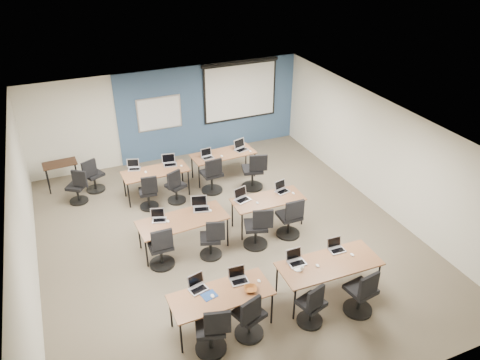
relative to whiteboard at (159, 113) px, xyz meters
name	(u,v)px	position (x,y,z in m)	size (l,w,h in m)	color
floor	(227,238)	(0.30, -4.43, -1.45)	(8.00, 9.00, 0.02)	#6B6354
ceiling	(226,128)	(0.30, -4.43, 1.25)	(8.00, 9.00, 0.02)	white
wall_back	(169,114)	(0.30, 0.07, -0.10)	(8.00, 0.04, 2.70)	beige
wall_front	(350,343)	(0.30, -8.93, -0.10)	(8.00, 0.04, 2.70)	beige
wall_left	(24,231)	(-3.70, -4.43, -0.10)	(0.04, 9.00, 2.70)	beige
wall_right	(380,154)	(4.30, -4.43, -0.10)	(0.04, 9.00, 2.70)	beige
blue_accent_panel	(210,109)	(1.55, 0.04, -0.10)	(5.50, 0.04, 2.70)	#3D5977
whiteboard	(159,113)	(0.00, 0.00, 0.00)	(1.28, 0.03, 0.98)	silver
projector_screen	(240,88)	(2.50, -0.02, 0.44)	(2.40, 0.10, 1.82)	black
training_table_front_left	(221,296)	(-0.74, -6.76, -0.77)	(1.78, 0.74, 0.73)	#A87730
training_table_front_right	(329,265)	(1.41, -6.79, -0.76)	(1.94, 0.81, 0.73)	#A96E32
training_table_mid_left	(183,221)	(-0.69, -4.34, -0.76)	(1.91, 0.80, 0.73)	olive
training_table_mid_right	(268,201)	(1.35, -4.31, -0.77)	(1.66, 0.69, 0.73)	#96612B
training_table_back_left	(155,173)	(-0.69, -1.99, -0.77)	(1.66, 0.69, 0.73)	#97603A
training_table_back_right	(223,155)	(1.26, -1.74, -0.77)	(1.74, 0.72, 0.73)	#996A41
laptop_0	(197,285)	(-1.07, -6.46, -0.66)	(0.31, 0.27, 0.24)	#B4B4C0
mouse_0	(213,296)	(-0.90, -6.76, -0.71)	(0.07, 0.10, 0.04)	white
task_chair_0	(212,333)	(-1.09, -7.24, -1.03)	(0.54, 0.54, 1.02)	black
laptop_1	(238,277)	(-0.33, -6.55, -0.66)	(0.31, 0.27, 0.24)	#B2B2B6
mouse_1	(259,281)	(-0.01, -6.73, -0.71)	(0.06, 0.09, 0.03)	white
task_chair_1	(250,320)	(-0.40, -7.20, -1.04)	(0.53, 0.51, 0.99)	black
laptop_2	(296,259)	(0.85, -6.52, -0.66)	(0.32, 0.27, 0.25)	#B0B1B9
mouse_2	(318,266)	(1.16, -6.78, -0.71)	(0.06, 0.10, 0.03)	white
task_chair_2	(312,308)	(0.72, -7.37, -1.06)	(0.48, 0.47, 0.96)	black
laptop_3	(336,247)	(1.75, -6.49, -0.66)	(0.30, 0.26, 0.23)	#A0A1A9
mouse_3	(352,255)	(1.94, -6.77, -0.71)	(0.06, 0.10, 0.04)	white
task_chair_3	(361,295)	(1.69, -7.48, -1.03)	(0.54, 0.54, 1.02)	black
laptop_4	(159,217)	(-1.15, -4.14, -0.66)	(0.30, 0.26, 0.23)	#BABAC1
mouse_4	(168,221)	(-1.00, -4.30, -0.71)	(0.07, 0.10, 0.04)	white
task_chair_4	(161,250)	(-1.29, -4.79, -1.03)	(0.53, 0.53, 1.01)	black
laptop_5	(200,206)	(-0.19, -4.08, -0.65)	(0.36, 0.30, 0.27)	#A9A9A9
mouse_5	(210,210)	(-0.03, -4.26, -0.71)	(0.06, 0.10, 0.03)	white
task_chair_5	(212,242)	(-0.24, -4.90, -1.05)	(0.49, 0.48, 0.96)	black
laptop_6	(242,197)	(0.80, -4.09, -0.66)	(0.34, 0.29, 0.26)	silver
mouse_6	(257,203)	(1.05, -4.38, -0.71)	(0.06, 0.09, 0.03)	white
task_chair_6	(257,230)	(0.80, -4.94, -1.03)	(0.56, 0.54, 1.02)	black
laptop_7	(282,189)	(1.80, -4.12, -0.66)	(0.31, 0.26, 0.24)	#ACACB9
mouse_7	(293,193)	(2.00, -4.33, -0.71)	(0.06, 0.10, 0.03)	white
task_chair_7	(290,220)	(1.63, -4.89, -1.03)	(0.54, 0.54, 1.02)	black
laptop_8	(134,167)	(-1.15, -1.66, -0.66)	(0.31, 0.26, 0.24)	#ADADB4
mouse_8	(146,172)	(-0.93, -1.97, -0.71)	(0.06, 0.10, 0.04)	white
task_chair_8	(149,195)	(-1.01, -2.50, -1.06)	(0.47, 0.47, 0.96)	black
laptop_9	(169,162)	(-0.25, -1.78, -0.66)	(0.34, 0.29, 0.26)	#B8B8C3
mouse_9	(181,166)	(0.00, -2.00, -0.71)	(0.06, 0.09, 0.03)	white
task_chair_9	(176,189)	(-0.32, -2.49, -1.06)	(0.50, 0.47, 0.96)	black
laptop_10	(207,155)	(0.78, -1.80, -0.66)	(0.30, 0.26, 0.23)	silver
mouse_10	(222,156)	(1.16, -1.89, -0.71)	(0.06, 0.10, 0.03)	white
task_chair_10	(212,178)	(0.70, -2.38, -1.02)	(0.56, 0.56, 1.03)	black
laptop_11	(241,147)	(1.80, -1.70, -0.65)	(0.36, 0.31, 0.27)	#ABABAD
mouse_11	(250,151)	(1.99, -1.92, -0.71)	(0.06, 0.10, 0.03)	white
task_chair_11	(254,174)	(1.77, -2.63, -1.01)	(0.58, 0.58, 1.05)	black
blue_mousepad	(209,295)	(-0.94, -6.71, -0.72)	(0.25, 0.21, 0.01)	navy
snack_bowl	(250,289)	(-0.24, -6.87, -0.69)	(0.25, 0.25, 0.06)	olive
snack_plate	(298,268)	(0.80, -6.70, -0.71)	(0.19, 0.19, 0.01)	white
coffee_cup	(302,269)	(0.84, -6.77, -0.68)	(0.06, 0.06, 0.05)	white
utility_table	(60,167)	(-2.88, -0.63, -0.80)	(0.85, 0.47, 0.75)	black
spare_chair_a	(93,178)	(-2.15, -1.12, -1.05)	(0.53, 0.49, 0.97)	black
spare_chair_b	(78,189)	(-2.58, -1.53, -1.06)	(0.52, 0.46, 0.95)	black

